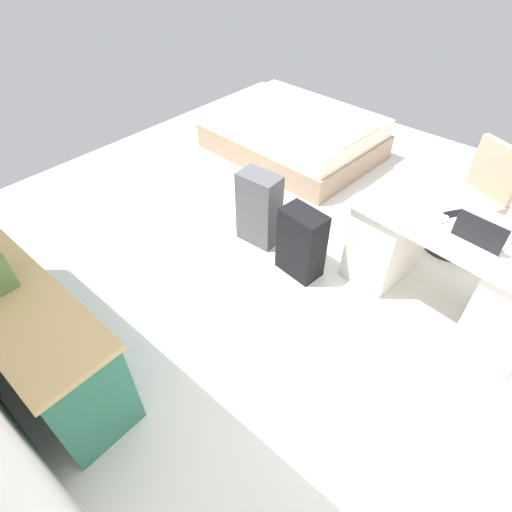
% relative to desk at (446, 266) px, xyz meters
% --- Properties ---
extents(ground_plane, '(5.97, 5.97, 0.00)m').
position_rel_desk_xyz_m(ground_plane, '(1.19, 0.18, -0.39)').
color(ground_plane, silver).
extents(desk, '(1.50, 0.81, 0.74)m').
position_rel_desk_xyz_m(desk, '(0.00, 0.00, 0.00)').
color(desk, silver).
rests_on(desk, ground_plane).
extents(office_chair, '(0.62, 0.62, 0.94)m').
position_rel_desk_xyz_m(office_chair, '(0.14, -0.83, 0.03)').
color(office_chair, black).
rests_on(office_chair, ground_plane).
extents(credenza, '(1.80, 0.48, 0.74)m').
position_rel_desk_xyz_m(credenza, '(1.81, 2.28, -0.02)').
color(credenza, '#2D7056').
rests_on(credenza, ground_plane).
extents(bed, '(1.97, 1.49, 0.58)m').
position_rel_desk_xyz_m(bed, '(2.30, -1.21, -0.14)').
color(bed, gray).
rests_on(bed, ground_plane).
extents(suitcase_black, '(0.38, 0.26, 0.60)m').
position_rel_desk_xyz_m(suitcase_black, '(1.00, 0.41, -0.09)').
color(suitcase_black, black).
rests_on(suitcase_black, ground_plane).
extents(suitcase_spare_grey, '(0.37, 0.24, 0.68)m').
position_rel_desk_xyz_m(suitcase_spare_grey, '(1.53, 0.31, -0.05)').
color(suitcase_spare_grey, '#4C4C51').
rests_on(suitcase_spare_grey, ground_plane).
extents(laptop, '(0.33, 0.25, 0.21)m').
position_rel_desk_xyz_m(laptop, '(-0.12, 0.08, 0.40)').
color(laptop, '#B7B7BC').
rests_on(laptop, desk).
extents(computer_mouse, '(0.07, 0.11, 0.03)m').
position_rel_desk_xyz_m(computer_mouse, '(0.13, 0.01, 0.37)').
color(computer_mouse, white).
rests_on(computer_mouse, desk).
extents(cell_phone_by_mouse, '(0.13, 0.15, 0.01)m').
position_rel_desk_xyz_m(cell_phone_by_mouse, '(0.10, -0.11, 0.36)').
color(cell_phone_by_mouse, black).
rests_on(cell_phone_by_mouse, desk).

